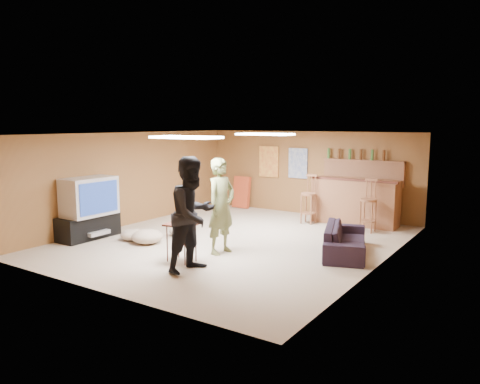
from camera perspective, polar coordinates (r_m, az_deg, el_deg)
The scene contains 32 objects.
ground at distance 9.72m, azimuth -0.66°, elevation -5.99°, with size 7.00×7.00×0.00m, color tan.
ceiling at distance 9.41m, azimuth -0.68°, elevation 7.10°, with size 6.00×7.00×0.02m, color silver.
wall_back at distance 12.53m, azimuth 8.37°, elevation 2.30°, with size 6.00×0.02×2.20m, color brown.
wall_front at distance 6.93m, azimuth -17.17°, elevation -2.92°, with size 6.00×0.02×2.20m, color brown.
wall_left at distance 11.45m, azimuth -13.19°, elevation 1.59°, with size 0.02×7.00×2.20m, color brown.
wall_right at distance 8.22m, azimuth 16.91°, elevation -1.17°, with size 0.02×7.00×2.20m, color brown.
tv_stand at distance 10.41m, azimuth -17.99°, elevation -4.02°, with size 0.55×1.30×0.50m, color black.
dvd_box at distance 10.26m, azimuth -17.19°, elevation -4.73°, with size 0.35×0.50×0.08m, color #B2B2B7.
tv_body at distance 10.24m, azimuth -17.91°, elevation -0.51°, with size 0.60×1.10×0.80m, color #B2B2B7.
tv_screen at distance 10.00m, azimuth -16.80°, elevation -0.67°, with size 0.02×0.95×0.65m, color navy.
bar_counter at distance 11.53m, azimuth 13.90°, elevation -1.15°, with size 2.00×0.60×1.10m, color brown.
bar_lip at distance 11.22m, azimuth 13.56°, elevation 1.44°, with size 2.10×0.12×0.05m, color #431D15.
bar_shelf at distance 11.84m, azimuth 14.80°, elevation 3.70°, with size 2.00×0.18×0.05m, color brown.
bar_backing at distance 11.89m, azimuth 14.77°, elevation 2.26°, with size 2.00×0.14×0.60m, color brown.
poster_left at distance 13.02m, azimuth 3.53°, elevation 3.70°, with size 0.60×0.03×0.85m, color #BF3F26.
poster_right at distance 12.60m, azimuth 7.08°, elevation 3.50°, with size 0.55×0.03×0.80m, color #334C99.
folding_chair_stack at distance 13.41m, azimuth 0.20°, elevation -0.01°, with size 0.50×0.14×0.90m, color #B84122.
ceiling_panel_front at distance 8.22m, azimuth -6.61°, elevation 6.64°, with size 1.20×0.60×0.04m, color white.
ceiling_panel_back at distance 10.43m, azimuth 3.06°, elevation 7.05°, with size 1.20×0.60×0.04m, color white.
person_olive at distance 8.67m, azimuth -2.31°, elevation -1.72°, with size 0.65×0.43×1.78m, color olive.
person_black at distance 7.64m, azimuth -5.78°, elevation -2.73°, with size 0.92×0.72×1.89m, color black.
sofa at distance 8.97m, azimuth 12.72°, elevation -5.65°, with size 1.84×0.72×0.54m, color black.
tray_table at distance 8.31m, azimuth -7.15°, elevation -6.13°, with size 0.52×0.42×0.68m, color #431D15.
cup_red_near at distance 8.32m, azimuth -7.46°, elevation -3.35°, with size 0.07×0.07×0.10m, color red.
cup_red_far at distance 8.11m, azimuth -7.02°, elevation -3.63°, with size 0.08×0.08×0.11m, color red.
cup_blue at distance 8.19m, azimuth -6.04°, elevation -3.49°, with size 0.08×0.08×0.10m, color #14158D.
bar_stool_left at distance 11.41m, azimuth 8.37°, elevation -0.96°, with size 0.36×0.36×1.15m, color brown, non-canonical shape.
bar_stool_right at distance 10.78m, azimuth 15.35°, elevation -1.76°, with size 0.36×0.36×1.14m, color brown, non-canonical shape.
cushion_near_tv at distance 9.68m, azimuth -11.25°, elevation -5.34°, with size 0.63×0.63×0.28m, color tan.
cushion_mid at distance 10.21m, azimuth -7.34°, elevation -4.75°, with size 0.46×0.46×0.21m, color tan.
cushion_far at distance 10.02m, azimuth -12.91°, elevation -5.09°, with size 0.51×0.51×0.23m, color tan.
bottle_row at distance 11.88m, azimuth 13.88°, elevation 4.50°, with size 1.48×0.08×0.26m, color #3F7233, non-canonical shape.
Camera 1 is at (5.29, -7.78, 2.42)m, focal length 35.00 mm.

